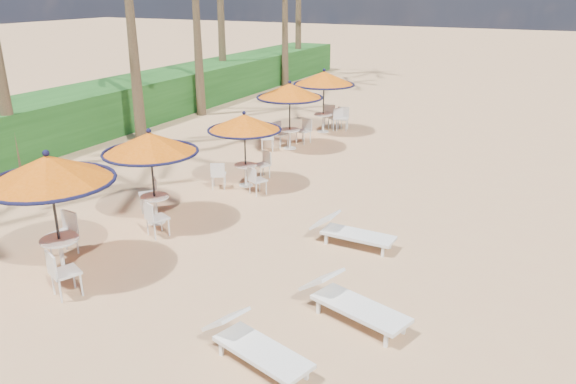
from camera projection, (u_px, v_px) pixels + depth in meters
name	position (u px, v px, depth m)	size (l,w,h in m)	color
ground	(282.00, 343.00, 9.42)	(160.00, 160.00, 0.00)	tan
scrub_hedge	(119.00, 104.00, 24.02)	(3.00, 40.00, 1.80)	#194716
station_0	(50.00, 181.00, 11.03)	(2.55, 2.55, 2.66)	black
station_1	(150.00, 152.00, 13.59)	(2.34, 2.34, 2.44)	black
station_2	(245.00, 132.00, 16.28)	(2.18, 2.24, 2.27)	black
station_3	(289.00, 99.00, 20.13)	(2.40, 2.44, 2.51)	black
station_4	(326.00, 86.00, 22.53)	(2.47, 2.47, 2.58)	black
lounger_near	(253.00, 344.00, 8.84)	(2.07, 1.16, 0.71)	silver
lounger_mid	(350.00, 301.00, 9.99)	(2.20, 1.25, 0.75)	silver
lounger_far	(350.00, 231.00, 12.90)	(1.97, 0.67, 0.70)	silver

